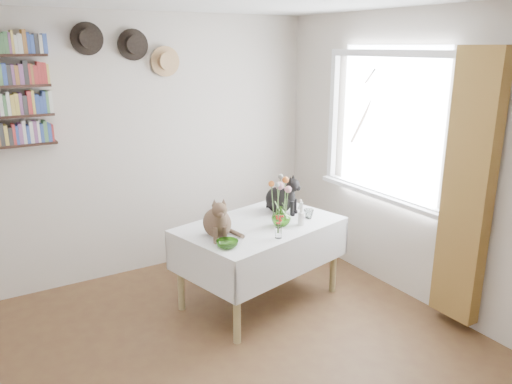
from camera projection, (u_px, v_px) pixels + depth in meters
room at (240, 216)px, 2.87m from camera, size 4.08×4.58×2.58m
window at (387, 138)px, 4.47m from camera, size 0.12×1.52×1.32m
curtain at (468, 190)px, 3.75m from camera, size 0.12×0.38×2.10m
dining_table at (260, 243)px, 4.33m from camera, size 1.52×1.15×0.73m
tabby_cat at (217, 215)px, 3.94m from camera, size 0.32×0.36×0.36m
black_cat at (279, 193)px, 4.52m from camera, size 0.38×0.39×0.36m
flower_vase at (281, 216)px, 4.21m from camera, size 0.23×0.23×0.17m
green_bowl at (227, 244)px, 3.77m from camera, size 0.18×0.18×0.05m
drinking_glass at (309, 214)px, 4.40m from camera, size 0.10×0.10×0.08m
candlestick at (301, 217)px, 4.23m from camera, size 0.06×0.06×0.20m
berry_jar at (278, 226)px, 3.94m from camera, size 0.05×0.05×0.22m
porcelain_figurine at (300, 205)px, 4.66m from camera, size 0.05×0.05×0.09m
flower_bouquet at (280, 187)px, 4.15m from camera, size 0.17×0.12×0.39m
wall_hats at (130, 49)px, 4.46m from camera, size 0.98×0.09×0.48m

